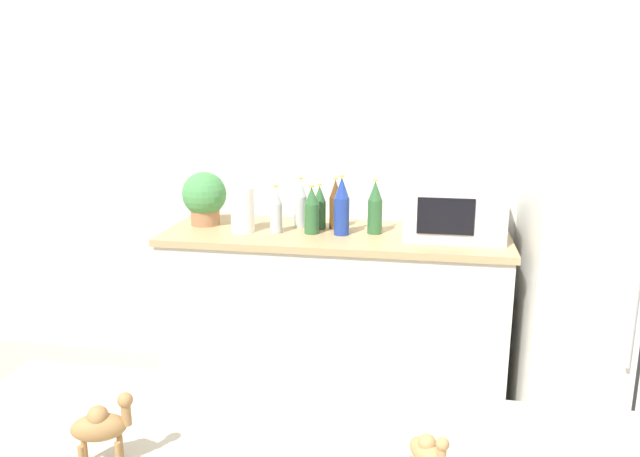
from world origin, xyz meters
The scene contains 15 objects.
wall_back centered at (0.00, 2.73, 1.27)m, with size 8.00×0.06×2.55m.
back_counter centered at (-0.41, 2.40, 0.45)m, with size 1.74×0.63×0.90m.
refrigerator centered at (0.95, 2.31, 0.90)m, with size 0.87×0.76×1.80m.
potted_plant centered at (-1.12, 2.44, 1.05)m, with size 0.23×0.23×0.28m.
paper_towel_roll centered at (-0.87, 2.32, 1.02)m, with size 0.12×0.12×0.23m.
microwave centered at (0.18, 2.42, 1.04)m, with size 0.48×0.37×0.28m.
back_bottle_0 centered at (-0.50, 2.46, 1.01)m, with size 0.06×0.06×0.23m.
back_bottle_1 centered at (-0.70, 2.33, 1.02)m, with size 0.06×0.06×0.24m.
back_bottle_2 centered at (-0.42, 2.47, 1.03)m, with size 0.06×0.06×0.27m.
back_bottle_3 centered at (-0.37, 2.35, 1.05)m, with size 0.08×0.08×0.30m.
back_bottle_4 centered at (-0.61, 2.49, 1.03)m, with size 0.07×0.07×0.26m.
back_bottle_5 centered at (-0.52, 2.35, 1.02)m, with size 0.08×0.08×0.25m.
back_bottle_6 centered at (-0.21, 2.41, 1.03)m, with size 0.07×0.07×0.28m.
camel_figurine centered at (-0.54, 0.32, 1.05)m, with size 0.12×0.09×0.15m.
camel_figurine_second centered at (0.07, 0.36, 1.03)m, with size 0.09×0.09×0.12m.
Camera 1 is at (0.05, -0.65, 1.69)m, focal length 35.00 mm.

